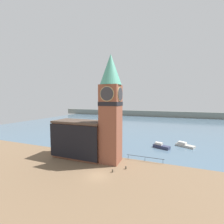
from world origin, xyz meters
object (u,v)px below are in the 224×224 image
at_px(clock_tower, 111,106).
at_px(boat_far, 184,145).
at_px(mooring_bollard_near, 113,171).
at_px(boat_near, 161,146).
at_px(mooring_bollard_far, 126,167).
at_px(pier_building, 79,139).

bearing_deg(clock_tower, boat_far, 47.56).
bearing_deg(boat_far, clock_tower, -103.97).
bearing_deg(mooring_bollard_near, clock_tower, 115.54).
distance_m(boat_near, mooring_bollard_far, 18.25).
xyz_separation_m(clock_tower, mooring_bollard_near, (2.27, -4.74, -12.87)).
bearing_deg(clock_tower, boat_near, 54.50).
bearing_deg(mooring_bollard_near, boat_far, 57.54).
height_order(boat_near, mooring_bollard_near, boat_near).
relative_size(pier_building, mooring_bollard_far, 19.87).
distance_m(clock_tower, pier_building, 12.17).
xyz_separation_m(clock_tower, pier_building, (-8.67, 0.03, -8.54)).
distance_m(pier_building, boat_near, 24.56).
xyz_separation_m(clock_tower, mooring_bollard_far, (4.38, -2.40, -12.88)).
distance_m(pier_building, boat_far, 32.45).
bearing_deg(clock_tower, pier_building, 179.77).
bearing_deg(boat_near, mooring_bollard_far, -87.61).
relative_size(clock_tower, boat_far, 4.36).
distance_m(boat_near, mooring_bollard_near, 21.21).
xyz_separation_m(boat_near, boat_far, (6.81, 4.19, -0.11)).
xyz_separation_m(pier_building, boat_far, (26.02, 18.94, -4.18)).
relative_size(boat_far, mooring_bollard_near, 8.74).
height_order(pier_building, boat_near, pier_building).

